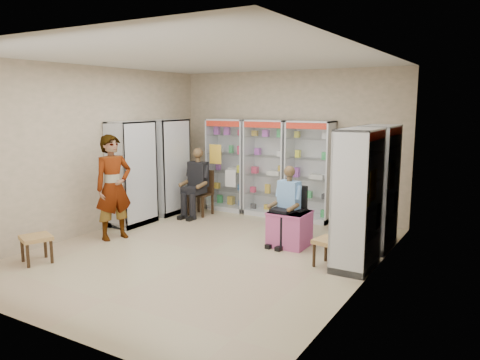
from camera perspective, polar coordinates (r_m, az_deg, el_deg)
The scene contains 18 objects.
floor at distance 7.55m, azimuth -3.99°, elevation -8.75°, with size 6.00×6.00×0.00m, color tan.
room_shell at distance 7.18m, azimuth -4.17°, elevation 6.35°, with size 5.02×6.02×3.01m.
cabinet_back_left at distance 10.26m, azimuth -1.39°, elevation 1.86°, with size 0.90×0.50×2.00m, color #B3B6BB.
cabinet_back_mid at distance 9.79m, azimuth 3.33°, elevation 1.48°, with size 0.90×0.50×2.00m, color #B5B8BC.
cabinet_back_right at distance 9.40m, azimuth 8.49°, elevation 1.06°, with size 0.90×0.50×2.00m, color #AEB0B5.
cabinet_right_far at distance 7.84m, azimuth 16.42°, elevation -0.89°, with size 0.50×0.90×2.00m, color #BABCC2.
cabinet_right_near at distance 6.79m, azimuth 14.11°, elevation -2.33°, with size 0.50×0.90×2.00m, color silver.
cabinet_left_far at distance 10.05m, azimuth -8.72°, elevation 1.59°, with size 0.50×0.90×2.00m, color silver.
cabinet_left_near at distance 9.23m, azimuth -13.04°, elevation 0.77°, with size 0.50×0.90×2.00m, color silver.
wooden_chair at distance 9.88m, azimuth -4.85°, elevation -1.58°, with size 0.42×0.42×0.94m, color black.
seated_customer at distance 9.80m, azimuth -5.04°, elevation -0.48°, with size 0.44×0.60×1.34m, color black, non-canonical shape.
office_chair at distance 7.92m, azimuth 6.18°, elevation -4.23°, with size 0.53×0.53×0.98m, color black.
seated_shopkeeper at distance 7.85m, azimuth 6.05°, elevation -3.36°, with size 0.41×0.57×1.24m, color #78B2ED, non-canonical shape.
pink_trunk at distance 7.81m, azimuth 6.06°, elevation -5.93°, with size 0.60×0.58×0.58m, color #A0406F.
tea_glass at distance 7.72m, azimuth 6.56°, elevation -3.47°, with size 0.07×0.07×0.11m, color #531D07.
woven_stool_a at distance 6.96m, azimuth 10.88°, elevation -8.71°, with size 0.41×0.41×0.41m, color #A78E46.
woven_stool_b at distance 7.62m, azimuth -23.53°, elevation -7.73°, with size 0.41×0.41×0.41m, color olive.
standing_man at distance 8.33m, azimuth -15.17°, elevation -0.87°, with size 0.66×0.43×1.82m, color gray.
Camera 1 is at (4.09, -5.89, 2.35)m, focal length 35.00 mm.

